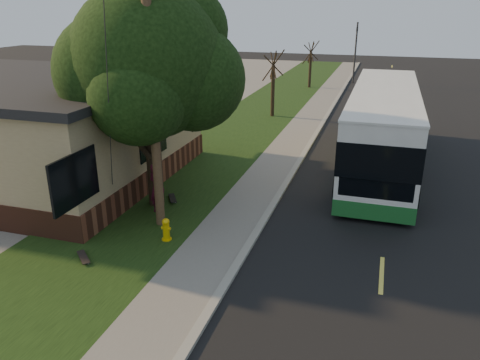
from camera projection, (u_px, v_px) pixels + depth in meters
name	position (u px, v px, depth m)	size (l,w,h in m)	color
ground	(245.00, 254.00, 14.19)	(120.00, 120.00, 0.00)	black
road	(387.00, 164.00, 22.00)	(8.00, 80.00, 0.01)	black
curb	(303.00, 156.00, 23.09)	(0.25, 80.00, 0.12)	gray
sidewalk	(283.00, 154.00, 23.38)	(2.00, 80.00, 0.08)	slate
grass_verge	(217.00, 148.00, 24.35)	(5.00, 80.00, 0.07)	black
building_lot	(55.00, 134.00, 27.13)	(15.00, 80.00, 0.04)	slate
fire_hydrant	(166.00, 229.00, 14.76)	(0.32, 0.32, 0.74)	#E2B30B
utility_pole	(152.00, 90.00, 14.35)	(2.86, 3.21, 9.07)	#473321
leafy_tree	(150.00, 65.00, 15.88)	(6.30, 6.00, 7.80)	black
bare_tree_near	(273.00, 84.00, 30.47)	(1.38, 1.21, 4.31)	black
bare_tree_far	(310.00, 65.00, 41.09)	(1.38, 1.21, 4.03)	black
traffic_signal	(356.00, 49.00, 43.28)	(0.18, 0.22, 5.50)	#2D2D30
transit_bus	(382.00, 126.00, 21.18)	(3.05, 13.22, 3.57)	silver
skateboarder	(157.00, 188.00, 16.47)	(0.68, 0.45, 1.88)	#4B0F22
skateboard_main	(173.00, 198.00, 17.87)	(0.66, 0.87, 0.08)	black
skateboard_spare	(83.00, 257.00, 13.74)	(0.78, 0.76, 0.08)	black
dumpster	(92.00, 149.00, 22.24)	(1.47, 1.23, 1.18)	black
distant_car	(381.00, 84.00, 39.91)	(1.59, 3.95, 1.34)	black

